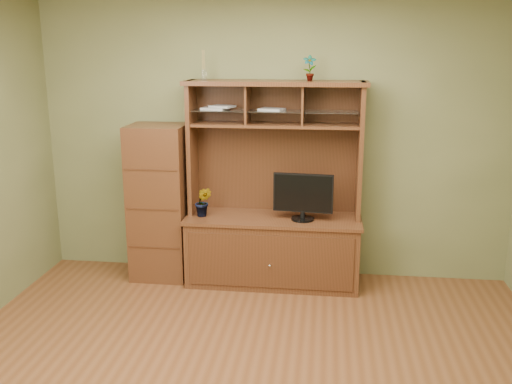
# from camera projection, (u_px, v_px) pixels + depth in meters

# --- Properties ---
(room) EXTENTS (4.54, 4.04, 2.74)m
(room) POSITION_uv_depth(u_px,v_px,m) (243.00, 188.00, 3.53)
(room) COLOR brown
(room) RESTS_ON ground
(media_hutch) EXTENTS (1.66, 0.61, 1.90)m
(media_hutch) POSITION_uv_depth(u_px,v_px,m) (273.00, 229.00, 5.39)
(media_hutch) COLOR #412212
(media_hutch) RESTS_ON room
(monitor) EXTENTS (0.55, 0.21, 0.43)m
(monitor) POSITION_uv_depth(u_px,v_px,m) (303.00, 196.00, 5.19)
(monitor) COLOR black
(monitor) RESTS_ON media_hutch
(orchid_plant) EXTENTS (0.16, 0.13, 0.28)m
(orchid_plant) POSITION_uv_depth(u_px,v_px,m) (203.00, 202.00, 5.32)
(orchid_plant) COLOR #32501B
(orchid_plant) RESTS_ON media_hutch
(top_plant) EXTENTS (0.12, 0.09, 0.23)m
(top_plant) POSITION_uv_depth(u_px,v_px,m) (310.00, 68.00, 5.05)
(top_plant) COLOR #366C26
(top_plant) RESTS_ON media_hutch
(reed_diffuser) EXTENTS (0.05, 0.05, 0.27)m
(reed_diffuser) POSITION_uv_depth(u_px,v_px,m) (204.00, 68.00, 5.17)
(reed_diffuser) COLOR silver
(reed_diffuser) RESTS_ON media_hutch
(magazines) EXTENTS (0.78, 0.22, 0.04)m
(magazines) POSITION_uv_depth(u_px,v_px,m) (236.00, 108.00, 5.22)
(magazines) COLOR #ACACB1
(magazines) RESTS_ON media_hutch
(side_cabinet) EXTENTS (0.53, 0.49, 1.49)m
(side_cabinet) POSITION_uv_depth(u_px,v_px,m) (160.00, 202.00, 5.48)
(side_cabinet) COLOR #412212
(side_cabinet) RESTS_ON room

